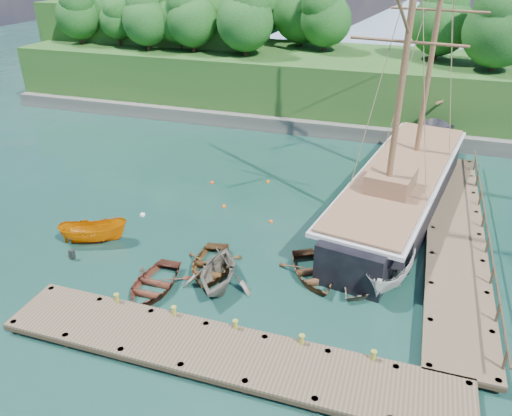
# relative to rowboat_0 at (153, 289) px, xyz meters

# --- Properties ---
(ground) EXTENTS (160.00, 160.00, 0.00)m
(ground) POSITION_rel_rowboat_0_xyz_m (3.27, 3.02, 0.00)
(ground) COLOR #0E3226
(ground) RESTS_ON ground
(dock_near) EXTENTS (20.00, 3.20, 1.10)m
(dock_near) POSITION_rel_rowboat_0_xyz_m (5.27, -3.48, 0.43)
(dock_near) COLOR brown
(dock_near) RESTS_ON ground
(dock_east) EXTENTS (3.20, 24.00, 1.10)m
(dock_east) POSITION_rel_rowboat_0_xyz_m (14.77, 10.02, 0.43)
(dock_east) COLOR brown
(dock_east) RESTS_ON ground
(bollard_0) EXTENTS (0.26, 0.26, 0.45)m
(bollard_0) POSITION_rel_rowboat_0_xyz_m (-0.73, -2.08, 0.00)
(bollard_0) COLOR olive
(bollard_0) RESTS_ON ground
(bollard_1) EXTENTS (0.26, 0.26, 0.45)m
(bollard_1) POSITION_rel_rowboat_0_xyz_m (2.27, -2.08, 0.00)
(bollard_1) COLOR olive
(bollard_1) RESTS_ON ground
(bollard_2) EXTENTS (0.26, 0.26, 0.45)m
(bollard_2) POSITION_rel_rowboat_0_xyz_m (5.27, -2.08, 0.00)
(bollard_2) COLOR olive
(bollard_2) RESTS_ON ground
(bollard_3) EXTENTS (0.26, 0.26, 0.45)m
(bollard_3) POSITION_rel_rowboat_0_xyz_m (8.27, -2.08, 0.00)
(bollard_3) COLOR olive
(bollard_3) RESTS_ON ground
(bollard_4) EXTENTS (0.26, 0.26, 0.45)m
(bollard_4) POSITION_rel_rowboat_0_xyz_m (11.27, -2.08, 0.00)
(bollard_4) COLOR olive
(bollard_4) RESTS_ON ground
(rowboat_0) EXTENTS (3.11, 4.30, 0.88)m
(rowboat_0) POSITION_rel_rowboat_0_xyz_m (0.00, 0.00, 0.00)
(rowboat_0) COLOR #53291C
(rowboat_0) RESTS_ON ground
(rowboat_1) EXTENTS (4.22, 4.70, 2.22)m
(rowboat_1) POSITION_rel_rowboat_0_xyz_m (3.06, 1.34, 0.00)
(rowboat_1) COLOR #696458
(rowboat_1) RESTS_ON ground
(rowboat_2) EXTENTS (3.86, 4.82, 0.89)m
(rowboat_2) POSITION_rel_rowboat_0_xyz_m (2.14, 2.44, 0.00)
(rowboat_2) COLOR #503419
(rowboat_2) RESTS_ON ground
(rowboat_3) EXTENTS (4.10, 4.70, 0.81)m
(rowboat_3) POSITION_rel_rowboat_0_xyz_m (10.27, 3.62, 0.00)
(rowboat_3) COLOR #685F54
(rowboat_3) RESTS_ON ground
(rowboat_4) EXTENTS (4.73, 5.15, 0.87)m
(rowboat_4) POSITION_rel_rowboat_0_xyz_m (7.54, 3.60, 0.00)
(rowboat_4) COLOR #4E321D
(rowboat_4) RESTS_ON ground
(motorboat_orange) EXTENTS (4.28, 2.95, 1.55)m
(motorboat_orange) POSITION_rel_rowboat_0_xyz_m (-5.55, 3.08, 0.00)
(motorboat_orange) COLOR #CB6A00
(motorboat_orange) RESTS_ON ground
(cabin_boat_white) EXTENTS (2.98, 5.18, 1.89)m
(cabin_boat_white) POSITION_rel_rowboat_0_xyz_m (11.44, 4.28, 0.00)
(cabin_boat_white) COLOR silver
(cabin_boat_white) RESTS_ON ground
(schooner) EXTENTS (8.55, 27.77, 20.53)m
(schooner) POSITION_rel_rowboat_0_xyz_m (11.24, 13.38, 1.14)
(schooner) COLOR black
(schooner) RESTS_ON ground
(mooring_buoy_0) EXTENTS (0.36, 0.36, 0.36)m
(mooring_buoy_0) POSITION_rel_rowboat_0_xyz_m (-4.50, 6.85, 0.00)
(mooring_buoy_0) COLOR white
(mooring_buoy_0) RESTS_ON ground
(mooring_buoy_1) EXTENTS (0.30, 0.30, 0.30)m
(mooring_buoy_1) POSITION_rel_rowboat_0_xyz_m (0.11, 9.64, 0.00)
(mooring_buoy_1) COLOR #EB4E11
(mooring_buoy_1) RESTS_ON ground
(mooring_buoy_2) EXTENTS (0.28, 0.28, 0.28)m
(mooring_buoy_2) POSITION_rel_rowboat_0_xyz_m (3.73, 8.61, 0.00)
(mooring_buoy_2) COLOR #D84B14
(mooring_buoy_2) RESTS_ON ground
(mooring_buoy_3) EXTENTS (0.35, 0.35, 0.35)m
(mooring_buoy_3) POSITION_rel_rowboat_0_xyz_m (7.15, 9.74, 0.00)
(mooring_buoy_3) COLOR silver
(mooring_buoy_3) RESTS_ON ground
(mooring_buoy_4) EXTENTS (0.32, 0.32, 0.32)m
(mooring_buoy_4) POSITION_rel_rowboat_0_xyz_m (-2.11, 12.88, 0.00)
(mooring_buoy_4) COLOR #DD4218
(mooring_buoy_4) RESTS_ON ground
(mooring_buoy_5) EXTENTS (0.29, 0.29, 0.29)m
(mooring_buoy_5) POSITION_rel_rowboat_0_xyz_m (1.78, 14.36, 0.00)
(mooring_buoy_5) COLOR #E26701
(mooring_buoy_5) RESTS_ON ground
(headland) EXTENTS (51.00, 19.31, 12.90)m
(headland) POSITION_rel_rowboat_0_xyz_m (-9.61, 34.38, 5.54)
(headland) COLOR #474744
(headland) RESTS_ON ground
(distant_ridge) EXTENTS (117.00, 40.00, 10.00)m
(distant_ridge) POSITION_rel_rowboat_0_xyz_m (7.57, 73.02, 4.35)
(distant_ridge) COLOR #728CA5
(distant_ridge) RESTS_ON ground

